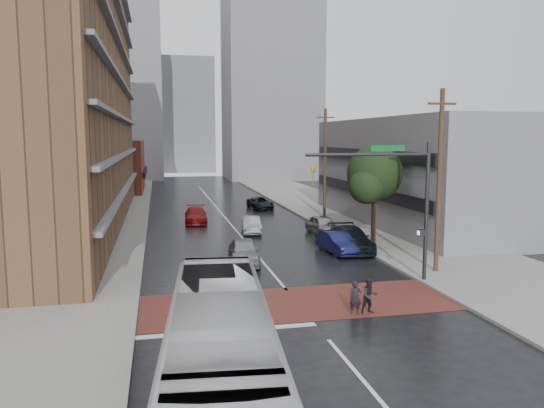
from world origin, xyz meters
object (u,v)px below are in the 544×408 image
pedestrian_a (355,298)px  car_travel_a (244,251)px  car_parked_near (338,243)px  pedestrian_b (370,296)px  car_parked_far (323,225)px  car_parked_mid (351,239)px  suv_travel (260,203)px  car_travel_b (251,225)px  transit_bus (220,352)px  car_travel_c (196,215)px

pedestrian_a → car_travel_a: size_ratio=0.33×
car_travel_a → car_parked_near: 6.57m
pedestrian_a → pedestrian_b: (0.64, 0.00, 0.05)m
car_parked_far → car_parked_mid: bearing=-94.8°
suv_travel → car_parked_far: car_parked_far is taller
car_travel_b → car_parked_far: car_parked_far is taller
transit_bus → pedestrian_b: bearing=48.1°
car_travel_a → car_travel_c: size_ratio=0.92×
suv_travel → pedestrian_a: bearing=-98.7°
transit_bus → pedestrian_a: 9.25m
transit_bus → pedestrian_b: transit_bus is taller
car_travel_a → car_parked_near: (6.37, 1.58, -0.06)m
car_parked_near → car_parked_far: 6.61m
car_travel_a → car_parked_far: car_travel_a is taller
pedestrian_a → suv_travel: (2.34, 33.34, -0.10)m
car_parked_far → car_travel_c: bearing=135.5°
car_travel_b → car_parked_near: 9.26m
transit_bus → car_travel_a: (3.30, 16.48, -0.88)m
transit_bus → car_parked_far: transit_bus is taller
pedestrian_b → transit_bus: bearing=-141.1°
transit_bus → car_parked_far: (10.77, 24.58, -0.89)m
pedestrian_a → suv_travel: size_ratio=0.32×
pedestrian_b → car_parked_mid: bearing=69.3°
car_parked_mid → pedestrian_b: bearing=-103.3°
pedestrian_a → car_parked_mid: car_parked_mid is taller
transit_bus → car_parked_near: size_ratio=2.79×
car_travel_a → car_parked_far: bearing=52.6°
transit_bus → car_parked_far: bearing=71.8°
car_parked_near → car_parked_mid: car_parked_mid is taller
car_parked_mid → car_parked_far: car_parked_mid is taller
car_travel_a → car_parked_near: car_travel_a is taller
suv_travel → car_parked_far: size_ratio=1.04×
car_travel_b → car_parked_near: size_ratio=0.94×
car_travel_a → car_parked_far: (7.47, 8.10, -0.01)m
car_travel_a → car_travel_c: (-1.70, 15.71, -0.06)m
car_travel_c → car_parked_far: car_parked_far is taller
pedestrian_a → car_parked_far: (4.30, 18.02, 0.02)m
pedestrian_b → car_parked_mid: 12.58m
car_travel_b → car_parked_far: bearing=-13.1°
car_travel_a → car_travel_b: car_travel_a is taller
suv_travel → car_parked_mid: car_parked_mid is taller
pedestrian_a → car_parked_near: size_ratio=0.34×
transit_bus → car_parked_near: transit_bus is taller
car_travel_a → suv_travel: car_travel_a is taller
pedestrian_a → car_travel_a: car_travel_a is taller
car_travel_a → car_parked_mid: (7.47, 2.11, 0.03)m
car_travel_a → car_parked_mid: 7.77m
pedestrian_a → suv_travel: 33.43m
pedestrian_a → car_parked_near: bearing=84.6°
car_travel_b → car_parked_mid: size_ratio=0.73×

